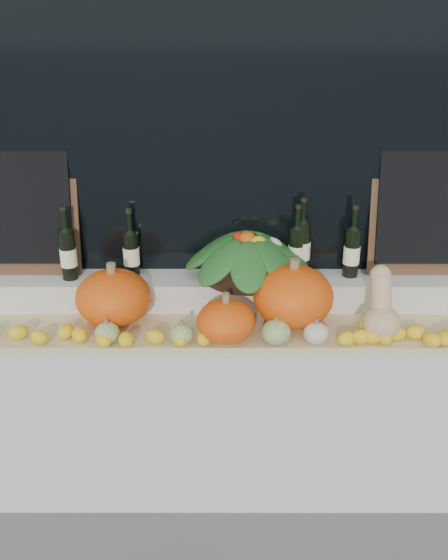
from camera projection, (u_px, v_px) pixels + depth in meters
The scene contains 17 objects.
display_sill at pixel (224, 402), 3.02m from camera, with size 2.30×0.55×0.88m, color silver.
rear_tier at pixel (224, 291), 2.95m from camera, with size 2.30×0.25×0.16m, color silver.
straw_bedding at pixel (224, 332), 2.73m from camera, with size 2.10×0.32×0.03m, color tan.
pumpkin_left at pixel (113, 297), 2.74m from camera, with size 0.33×0.33×0.24m, color #F6560C.
pumpkin_right at pixel (293, 296), 2.71m from camera, with size 0.35×0.35×0.27m, color #F6560C.
pumpkin_center at pixel (226, 321), 2.60m from camera, with size 0.25×0.25×0.18m, color #F6560C.
butternut_squash at pixel (381, 311), 2.62m from camera, with size 0.16×0.22×0.30m.
decorative_gourds at pixel (246, 330), 2.60m from camera, with size 1.21×0.18×0.17m.
lemon_heap at pixel (224, 336), 2.61m from camera, with size 2.20×0.16×0.06m, color yellow, non-canonical shape.
produce_bowl at pixel (247, 255), 2.86m from camera, with size 0.62×0.62×0.24m.
wine_bottle_far_left at pixel (68, 254), 2.84m from camera, with size 0.08×0.08×0.35m.
wine_bottle_near_left at pixel (131, 253), 2.90m from camera, with size 0.08×0.08×0.32m.
wine_bottle_tall at pixel (301, 247), 2.90m from camera, with size 0.08×0.08×0.37m.
wine_bottle_near_right at pixel (296, 251), 2.88m from camera, with size 0.08×0.08×0.34m.
wine_bottle_far_right at pixel (352, 252), 2.87m from camera, with size 0.08×0.08×0.34m.
chalkboard_left at pixel (23, 206), 2.84m from camera, with size 0.50×0.13×0.61m.
chalkboard_right at pixel (425, 206), 2.84m from camera, with size 0.50×0.13×0.61m.
Camera 1 is at (0.00, -1.00, 2.21)m, focal length 40.00 mm.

